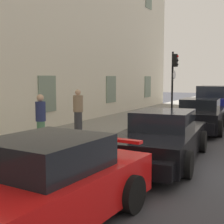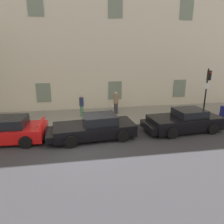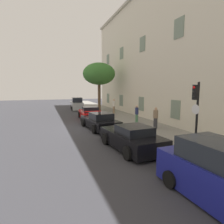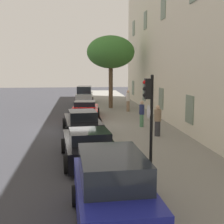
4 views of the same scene
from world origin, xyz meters
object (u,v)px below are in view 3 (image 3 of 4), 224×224
pedestrian_admiring (114,106)px  pedestrian_bystander (156,118)px  sportscar_red_lead (89,113)px  tree_near_kerb (99,74)px  traffic_light (196,107)px  hatchback_distant (221,176)px  hatchback_parked (77,104)px  sportscar_white_middle (130,138)px  sportscar_yellow_flank (99,121)px  pedestrian_strolling (137,114)px

pedestrian_admiring → pedestrian_bystander: size_ratio=1.07×
sportscar_red_lead → pedestrian_bystander: bearing=28.0°
tree_near_kerb → traffic_light: (17.80, -0.61, -2.62)m
pedestrian_admiring → hatchback_distant: bearing=-10.4°
hatchback_distant → pedestrian_admiring: size_ratio=2.25×
tree_near_kerb → hatchback_parked: bearing=-152.1°
sportscar_white_middle → hatchback_distant: 5.45m
sportscar_yellow_flank → pedestrian_admiring: size_ratio=2.84×
sportscar_white_middle → pedestrian_bystander: bearing=131.6°
hatchback_parked → pedestrian_admiring: (6.73, 3.51, 0.23)m
hatchback_distant → traffic_light: (-2.70, 1.52, 1.70)m
hatchback_parked → sportscar_red_lead: bearing=-0.8°
hatchback_distant → traffic_light: size_ratio=1.16×
sportscar_red_lead → pedestrian_strolling: 5.59m
pedestrian_strolling → tree_near_kerb: bearing=-173.8°
traffic_light → pedestrian_strolling: traffic_light is taller
tree_near_kerb → traffic_light: bearing=-2.0°
sportscar_yellow_flank → hatchback_distant: size_ratio=1.26×
hatchback_distant → tree_near_kerb: 21.06m
hatchback_parked → traffic_light: (22.14, 1.69, 1.67)m
pedestrian_strolling → pedestrian_bystander: pedestrian_bystander is taller
sportscar_red_lead → hatchback_distant: (15.87, 0.29, 0.21)m
tree_near_kerb → pedestrian_strolling: size_ratio=3.97×
sportscar_yellow_flank → hatchback_parked: bearing=178.2°
sportscar_red_lead → sportscar_yellow_flank: sportscar_red_lead is taller
sportscar_red_lead → pedestrian_bystander: 7.96m
hatchback_parked → traffic_light: bearing=4.4°
sportscar_red_lead → traffic_light: traffic_light is taller
sportscar_red_lead → sportscar_yellow_flank: 4.87m
hatchback_parked → pedestrian_strolling: size_ratio=2.46×
sportscar_white_middle → tree_near_kerb: (-15.07, 2.54, 4.52)m
hatchback_parked → hatchback_distant: hatchback_parked is taller
tree_near_kerb → pedestrian_strolling: (9.05, 0.98, -4.14)m
sportscar_white_middle → pedestrian_strolling: 6.98m
sportscar_yellow_flank → sportscar_white_middle: 5.58m
traffic_light → pedestrian_bystander: 6.62m
sportscar_white_middle → traffic_light: traffic_light is taller
sportscar_white_middle → traffic_light: bearing=35.2°
sportscar_white_middle → hatchback_distant: hatchback_distant is taller
hatchback_parked → pedestrian_admiring: size_ratio=2.23×
traffic_light → pedestrian_bystander: traffic_light is taller
hatchback_distant → tree_near_kerb: tree_near_kerb is taller
hatchback_parked → tree_near_kerb: size_ratio=0.62×
sportscar_red_lead → hatchback_parked: size_ratio=1.20×
hatchback_distant → traffic_light: bearing=150.6°
hatchback_distant → tree_near_kerb: size_ratio=0.62×
pedestrian_strolling → pedestrian_bystander: 2.62m
sportscar_yellow_flank → pedestrian_admiring: 8.14m
tree_near_kerb → pedestrian_admiring: tree_near_kerb is taller
pedestrian_strolling → sportscar_yellow_flank: bearing=-83.3°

